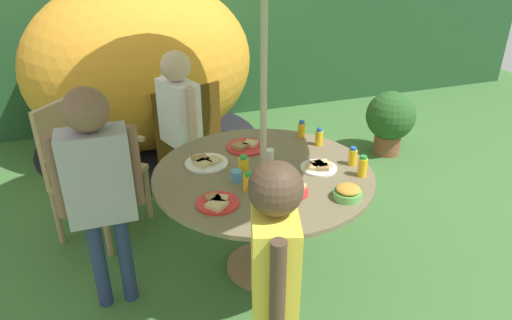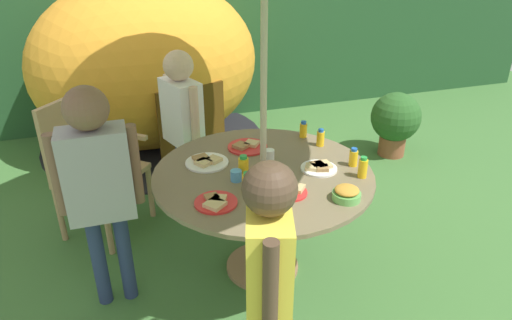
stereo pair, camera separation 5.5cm
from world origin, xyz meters
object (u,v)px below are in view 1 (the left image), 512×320
Objects in this scene: child_in_grey_shirt at (98,176)px; child_in_yellow_shirt at (274,262)px; plate_center_back at (206,162)px; juice_bottle_spot_a at (302,129)px; wooden_chair at (86,161)px; plate_mid_right at (319,167)px; dome_tent at (142,65)px; juice_bottle_mid_left at (363,167)px; garden_table at (263,193)px; cup_near at (237,176)px; juice_bottle_spot_b at (284,202)px; juice_bottle_near_right at (244,165)px; plate_near_left at (291,190)px; cup_far at (269,155)px; potted_plant at (390,119)px; plate_far_right at (246,146)px; juice_bottle_front_edge at (353,157)px; juice_bottle_far_left at (248,182)px; juice_bottle_back_edge at (319,137)px; child_in_white_shirt at (179,113)px; plate_center_front at (217,202)px; snack_bowl at (348,192)px.

child_in_yellow_shirt is (0.62, -0.86, -0.05)m from child_in_grey_shirt.
juice_bottle_spot_a is at bearing 14.76° from plate_center_back.
plate_mid_right is (1.28, -0.89, 0.18)m from wooden_chair.
dome_tent reaches higher than juice_bottle_mid_left.
cup_near reaches higher than garden_table.
garden_table is 10.12× the size of juice_bottle_spot_b.
child_in_yellow_shirt reaches higher than juice_bottle_near_right.
plate_near_left is 1.49× the size of juice_bottle_mid_left.
juice_bottle_mid_left is (0.19, -0.16, 0.04)m from plate_mid_right.
child_in_yellow_shirt is at bearing -109.63° from cup_far.
potted_plant is 1.90m from plate_mid_right.
plate_far_right is at bearing 64.84° from cup_near.
child_in_yellow_shirt is at bearing -117.07° from juice_bottle_spot_b.
plate_center_back reaches higher than garden_table.
wooden_chair reaches higher than juice_bottle_front_edge.
juice_bottle_far_left is (-0.46, -0.10, 0.04)m from plate_mid_right.
juice_bottle_far_left is 0.99× the size of juice_bottle_front_edge.
plate_near_left is at bearing -77.01° from garden_table.
juice_bottle_far_left is (0.26, -2.38, -0.04)m from dome_tent.
plate_far_right is 2.22× the size of juice_bottle_near_right.
juice_bottle_spot_a is at bearing 38.59° from cup_far.
juice_bottle_spot_a is (0.41, 0.38, 0.20)m from garden_table.
juice_bottle_back_edge is (0.45, -0.11, 0.04)m from plate_far_right.
juice_bottle_front_edge is at bearing -4.36° from plate_mid_right.
child_in_grey_shirt is at bearing -53.77° from child_in_white_shirt.
child_in_yellow_shirt is 6.50× the size of plate_near_left.
plate_center_front is 0.88m from juice_bottle_front_edge.
cup_far is at bearing 113.28° from snack_bowl.
wooden_chair is 7.67× the size of juice_bottle_mid_left.
juice_bottle_back_edge is (0.14, 0.29, 0.04)m from plate_mid_right.
garden_table is at bearing 170.56° from juice_bottle_front_edge.
snack_bowl is at bearing -30.38° from plate_near_left.
dome_tent is at bearing 18.15° from wooden_chair.
juice_bottle_back_edge is (-1.23, -0.96, 0.40)m from potted_plant.
plate_center_back reaches higher than potted_plant.
dome_tent is at bearing 97.64° from juice_bottle_near_right.
child_in_white_shirt is 0.62m from plate_far_right.
dome_tent is at bearing 95.87° from cup_near.
plate_far_right is 0.43m from cup_near.
child_in_yellow_shirt reaches higher than plate_center_back.
dome_tent is 2.26× the size of child_in_yellow_shirt.
snack_bowl is (0.31, -0.41, 0.18)m from garden_table.
child_in_grey_shirt is 6.92× the size of plate_near_left.
juice_bottle_near_right is at bearing 0.99° from child_in_grey_shirt.
wooden_chair is 8.45× the size of juice_bottle_back_edge.
child_in_white_shirt is 5.55× the size of plate_center_front.
dome_tent is 2.40m from juice_bottle_far_left.
juice_bottle_mid_left is at bearing -97.62° from juice_bottle_front_edge.
child_in_grey_shirt is at bearing -159.88° from plate_far_right.
plate_mid_right is 1.89× the size of juice_bottle_spot_a.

